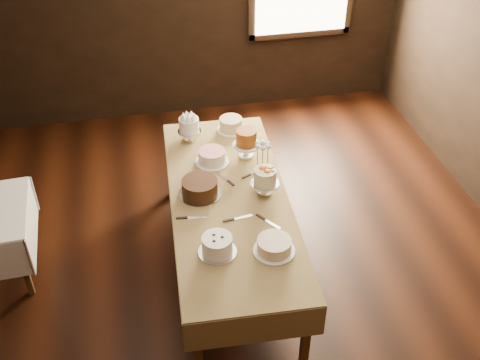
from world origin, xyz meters
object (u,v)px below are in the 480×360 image
object	(u,v)px
cake_cream	(274,246)
cake_server_a	(243,217)
cake_lattice	(212,157)
cake_server_b	(273,224)
cake_server_e	(197,217)
flower_vase	(262,169)
cake_speckled	(231,125)
cake_flowers	(265,183)
display_table	(229,203)
cake_chocolate	(200,188)
cake_swirl	(217,246)
cake_server_c	(223,176)
cake_meringue	(189,130)
cake_caramel	(246,145)
cake_server_d	(258,171)

from	to	relation	value
cake_cream	cake_server_a	bearing A→B (deg)	108.68
cake_lattice	cake_server_b	distance (m)	0.96
cake_server_e	flower_vase	xyz separation A→B (m)	(0.62, 0.43, 0.06)
cake_server_b	cake_speckled	bearing A→B (deg)	146.33
cake_lattice	cake_flowers	xyz separation A→B (m)	(0.35, -0.51, 0.05)
cake_lattice	cake_server_e	size ratio (longest dim) A/B	1.35
display_table	cake_speckled	xyz separation A→B (m)	(0.21, 1.01, 0.12)
cake_chocolate	cake_lattice	bearing A→B (deg)	67.93
cake_speckled	cake_server_a	bearing A→B (deg)	-96.66
cake_swirl	cake_server_c	world-z (taller)	cake_swirl
cake_meringue	cake_lattice	distance (m)	0.43
cake_caramel	cake_cream	xyz separation A→B (m)	(-0.06, -1.23, -0.07)
cake_lattice	flower_vase	xyz separation A→B (m)	(0.38, -0.27, 0.01)
cake_server_b	flower_vase	size ratio (longest dim) A/B	1.88
cake_server_a	cake_server_d	size ratio (longest dim) A/B	1.00
cake_server_e	cake_lattice	bearing A→B (deg)	77.84
cake_speckled	cake_flowers	bearing A→B (deg)	-85.02
cake_speckled	cake_server_b	bearing A→B (deg)	-87.75
cake_server_d	cake_server_e	xyz separation A→B (m)	(-0.60, -0.49, 0.00)
cake_server_a	cake_server_c	distance (m)	0.56
cake_meringue	cake_flowers	xyz separation A→B (m)	(0.49, -0.92, -0.00)
cake_meringue	cake_server_c	size ratio (longest dim) A/B	1.05
cake_cream	flower_vase	world-z (taller)	flower_vase
cake_swirl	cake_server_d	distance (m)	1.04
cake_server_d	cake_cream	bearing A→B (deg)	-121.41
cake_cream	cake_server_b	xyz separation A→B (m)	(0.06, 0.28, -0.05)
cake_server_b	cake_server_c	xyz separation A→B (m)	(-0.26, 0.68, 0.00)
cake_server_c	cake_speckled	bearing A→B (deg)	-39.28
cake_speckled	cake_server_c	distance (m)	0.74
cake_meringue	cake_server_c	xyz separation A→B (m)	(0.20, -0.63, -0.10)
display_table	cake_swirl	bearing A→B (deg)	-108.73
cake_speckled	cake_server_d	distance (m)	0.71
cake_caramel	cake_server_c	size ratio (longest dim) A/B	1.16
flower_vase	cake_cream	bearing A→B (deg)	-98.13
cake_meringue	cake_cream	world-z (taller)	cake_meringue
cake_server_a	cake_server_b	bearing A→B (deg)	-39.58
cake_flowers	cake_server_e	xyz separation A→B (m)	(-0.59, -0.20, -0.10)
cake_server_e	cake_server_d	bearing A→B (deg)	45.83
display_table	cake_meringue	world-z (taller)	cake_meringue
cake_lattice	cake_flowers	world-z (taller)	cake_flowers
cake_speckled	cake_chocolate	distance (m)	1.01
cake_speckled	cake_server_e	bearing A→B (deg)	-112.65
cake_server_c	cake_server_d	size ratio (longest dim) A/B	1.00
cake_caramel	cake_lattice	bearing A→B (deg)	-173.23
cake_caramel	cake_server_e	bearing A→B (deg)	-126.41
cake_server_d	cake_server_e	size ratio (longest dim) A/B	1.00
display_table	cake_cream	distance (m)	0.71
display_table	cake_flowers	bearing A→B (deg)	1.36
cake_caramel	cake_server_a	size ratio (longest dim) A/B	1.16
cake_lattice	cake_server_c	bearing A→B (deg)	-75.97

